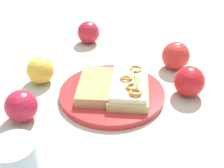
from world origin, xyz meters
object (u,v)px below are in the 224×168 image
bread_slice_side (95,86)px  apple_4 (88,32)px  sandwich (129,86)px  apple_2 (21,106)px  apple_3 (40,70)px  plate (112,93)px  apple_1 (176,56)px  apple_0 (189,81)px

bread_slice_side → apple_4: apple_4 is taller
sandwich → apple_2: apple_2 is taller
apple_2 → apple_3: bearing=11.5°
plate → apple_2: apple_2 is taller
plate → apple_2: (-0.14, 0.17, 0.03)m
sandwich → bread_slice_side: size_ratio=1.22×
bread_slice_side → apple_1: apple_1 is taller
apple_1 → apple_2: (-0.33, 0.31, -0.00)m
apple_1 → apple_4: size_ratio=1.07×
plate → bread_slice_side: (-0.01, 0.04, 0.02)m
bread_slice_side → apple_3: 0.16m
sandwich → apple_4: size_ratio=2.46×
apple_3 → bread_slice_side: bearing=-97.9°
bread_slice_side → apple_0: 0.24m
sandwich → plate: bearing=-90.8°
sandwich → bread_slice_side: bearing=-90.4°
plate → apple_4: apple_4 is taller
apple_3 → apple_0: bearing=-83.9°
apple_3 → sandwich: bearing=-92.0°
sandwich → apple_0: 0.15m
apple_2 → apple_4: (0.43, -0.01, 0.00)m
apple_0 → apple_4: (0.24, 0.35, -0.00)m
apple_1 → apple_2: bearing=136.1°
apple_0 → apple_1: 0.14m
plate → apple_1: apple_1 is taller
bread_slice_side → apple_4: bearing=-169.1°
apple_0 → apple_4: apple_0 is taller
apple_1 → apple_2: 0.45m
bread_slice_side → apple_2: bearing=-55.3°
sandwich → apple_0: (0.05, -0.14, 0.01)m
bread_slice_side → apple_0: apple_0 is taller
apple_0 → apple_3: size_ratio=1.05×
apple_0 → apple_4: size_ratio=1.02×
apple_2 → sandwich: bearing=-55.7°
sandwich → apple_1: apple_1 is taller
apple_0 → apple_3: apple_0 is taller
apple_0 → apple_2: bearing=118.8°
apple_1 → apple_3: 0.39m
apple_1 → apple_4: (0.11, 0.30, -0.00)m
apple_0 → apple_1: (0.13, 0.04, 0.00)m
plate → bread_slice_side: 0.05m
sandwich → apple_3: bearing=-101.8°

